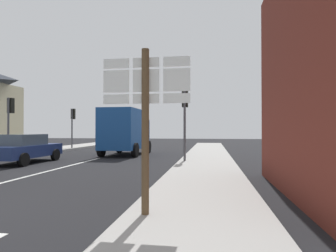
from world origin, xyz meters
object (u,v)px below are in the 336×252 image
sedan_far (24,148)px  route_sign_post (146,113)px  traffic_light_near_right (185,109)px  traffic_light_near_left (10,114)px  traffic_light_far_left (73,119)px  delivery_truck (126,130)px

sedan_far → route_sign_post: size_ratio=1.31×
route_sign_post → traffic_light_near_right: traffic_light_near_right is taller
sedan_far → traffic_light_near_left: bearing=139.4°
sedan_far → traffic_light_far_left: (-2.45, 9.85, 1.85)m
sedan_far → route_sign_post: route_sign_post is taller
sedan_far → traffic_light_near_left: size_ratio=1.17×
sedan_far → traffic_light_near_left: (-2.45, 2.09, 1.91)m
delivery_truck → traffic_light_near_left: size_ratio=1.40×
traffic_light_near_right → sedan_far: bearing=-171.0°
route_sign_post → traffic_light_near_left: 14.72m
traffic_light_near_left → route_sign_post: bearing=-43.6°
traffic_light_near_right → traffic_light_far_left: (-10.54, 8.58, -0.17)m
traffic_light_near_left → sedan_far: bearing=-40.6°
sedan_far → traffic_light_near_right: size_ratio=1.12×
traffic_light_near_left → traffic_light_near_right: traffic_light_near_right is taller
route_sign_post → traffic_light_near_right: (-0.12, 9.31, 0.78)m
sedan_far → delivery_truck: bearing=54.9°
sedan_far → delivery_truck: delivery_truck is taller
sedan_far → traffic_light_near_left: traffic_light_near_left is taller
delivery_truck → traffic_light_near_right: 6.04m
delivery_truck → traffic_light_far_left: bearing=143.4°
traffic_light_near_right → traffic_light_far_left: traffic_light_near_right is taller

